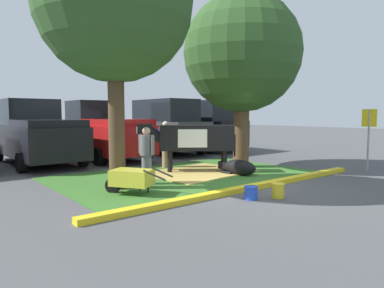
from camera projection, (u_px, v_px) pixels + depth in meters
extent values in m
plane|color=#4C4C4F|center=(249.00, 185.00, 9.10)|extent=(80.00, 80.00, 0.00)
cube|color=#386B28|center=(187.00, 175.00, 10.48)|extent=(7.56, 4.77, 0.02)
cube|color=yellow|center=(251.00, 187.00, 8.52)|extent=(8.76, 0.24, 0.12)
cube|color=tan|center=(198.00, 172.00, 10.90)|extent=(3.44, 2.73, 0.04)
cylinder|color=#4C3823|center=(117.00, 125.00, 8.49)|extent=(0.40, 0.40, 3.17)
sphere|color=#2D5123|center=(114.00, 2.00, 8.24)|extent=(3.77, 3.77, 3.77)
cylinder|color=brown|center=(241.00, 131.00, 12.02)|extent=(0.54, 0.54, 2.52)
sphere|color=#2D5123|center=(242.00, 53.00, 11.80)|extent=(4.01, 4.01, 4.01)
cube|color=black|center=(197.00, 138.00, 11.04)|extent=(2.24, 1.97, 0.80)
cube|color=white|center=(192.00, 138.00, 11.04)|extent=(1.15, 1.12, 0.56)
cylinder|color=black|center=(155.00, 135.00, 11.01)|extent=(0.70, 0.64, 0.58)
cube|color=black|center=(145.00, 129.00, 10.99)|extent=(0.51, 0.48, 0.32)
cube|color=white|center=(139.00, 130.00, 10.99)|extent=(0.22, 0.23, 0.20)
cylinder|color=black|center=(170.00, 162.00, 10.84)|extent=(0.14, 0.14, 0.70)
cylinder|color=black|center=(170.00, 160.00, 11.33)|extent=(0.14, 0.14, 0.70)
cylinder|color=black|center=(225.00, 162.00, 10.88)|extent=(0.14, 0.14, 0.70)
cylinder|color=black|center=(223.00, 160.00, 11.36)|extent=(0.14, 0.14, 0.70)
cylinder|color=black|center=(235.00, 145.00, 11.08)|extent=(0.06, 0.06, 0.70)
ellipsoid|color=black|center=(240.00, 168.00, 10.50)|extent=(0.66, 1.16, 0.48)
cube|color=black|center=(223.00, 165.00, 10.89)|extent=(0.24, 0.31, 0.22)
cube|color=silver|center=(220.00, 165.00, 10.97)|extent=(0.11, 0.08, 0.16)
cylinder|color=black|center=(227.00, 173.00, 10.61)|extent=(0.16, 0.36, 0.10)
cylinder|color=slate|center=(147.00, 170.00, 9.11)|extent=(0.26, 0.26, 0.77)
cylinder|color=slate|center=(146.00, 145.00, 9.06)|extent=(0.34, 0.34, 0.53)
sphere|color=tan|center=(146.00, 131.00, 9.03)|extent=(0.21, 0.21, 0.21)
cylinder|color=slate|center=(140.00, 144.00, 9.19)|extent=(0.09, 0.09, 0.50)
cylinder|color=slate|center=(153.00, 145.00, 8.93)|extent=(0.09, 0.09, 0.50)
cylinder|color=#9E7F5B|center=(166.00, 156.00, 11.90)|extent=(0.26, 0.26, 0.82)
cylinder|color=#23478C|center=(166.00, 136.00, 11.84)|extent=(0.34, 0.34, 0.56)
sphere|color=beige|center=(166.00, 124.00, 11.80)|extent=(0.22, 0.22, 0.22)
cylinder|color=#23478C|center=(171.00, 135.00, 11.95)|extent=(0.09, 0.09, 0.54)
cylinder|color=#23478C|center=(160.00, 135.00, 11.72)|extent=(0.09, 0.09, 0.54)
cube|color=gold|center=(132.00, 177.00, 7.96)|extent=(1.00, 1.08, 0.36)
cylinder|color=black|center=(113.00, 186.00, 8.12)|extent=(0.28, 0.35, 0.36)
cylinder|color=black|center=(140.00, 192.00, 7.69)|extent=(0.04, 0.04, 0.24)
cylinder|color=black|center=(148.00, 188.00, 8.11)|extent=(0.04, 0.04, 0.24)
cylinder|color=black|center=(154.00, 175.00, 7.55)|extent=(0.33, 0.46, 0.23)
cylinder|color=black|center=(162.00, 172.00, 7.97)|extent=(0.33, 0.46, 0.23)
cylinder|color=#99999E|center=(368.00, 141.00, 11.14)|extent=(0.06, 0.06, 1.98)
cube|color=yellow|center=(369.00, 118.00, 11.07)|extent=(0.12, 0.44, 0.56)
cylinder|color=blue|center=(251.00, 193.00, 7.54)|extent=(0.29, 0.29, 0.28)
torus|color=blue|center=(251.00, 187.00, 7.53)|extent=(0.32, 0.32, 0.02)
cylinder|color=yellow|center=(278.00, 191.00, 7.67)|extent=(0.27, 0.27, 0.32)
torus|color=yellow|center=(278.00, 184.00, 7.66)|extent=(0.29, 0.29, 0.02)
cube|color=black|center=(38.00, 141.00, 12.87)|extent=(2.01, 5.40, 1.10)
cube|color=black|center=(30.00, 112.00, 13.51)|extent=(1.84, 1.80, 1.00)
cube|color=black|center=(47.00, 123.00, 11.88)|extent=(1.90, 2.70, 0.24)
cylinder|color=black|center=(51.00, 150.00, 14.91)|extent=(0.22, 0.64, 0.64)
cylinder|color=black|center=(21.00, 163.00, 10.94)|extent=(0.22, 0.64, 0.64)
cylinder|color=black|center=(83.00, 158.00, 12.19)|extent=(0.22, 0.64, 0.64)
cube|color=red|center=(103.00, 138.00, 14.46)|extent=(2.01, 5.40, 1.10)
cube|color=black|center=(93.00, 112.00, 15.11)|extent=(1.84, 1.80, 1.00)
cube|color=red|center=(116.00, 122.00, 13.47)|extent=(1.90, 2.70, 0.24)
cylinder|color=black|center=(65.00, 149.00, 15.24)|extent=(0.22, 0.64, 0.64)
cylinder|color=black|center=(107.00, 146.00, 16.50)|extent=(0.22, 0.64, 0.64)
cylinder|color=black|center=(99.00, 157.00, 12.53)|extent=(0.22, 0.64, 0.64)
cylinder|color=black|center=(146.00, 153.00, 13.78)|extent=(0.22, 0.64, 0.64)
cube|color=#3D3D42|center=(165.00, 134.00, 16.30)|extent=(1.91, 4.60, 1.20)
cube|color=black|center=(165.00, 110.00, 16.20)|extent=(1.68, 3.20, 1.00)
cylinder|color=black|center=(132.00, 146.00, 16.91)|extent=(0.22, 0.64, 0.64)
cylinder|color=black|center=(164.00, 144.00, 18.10)|extent=(0.22, 0.64, 0.64)
cylinder|color=black|center=(167.00, 151.00, 14.59)|extent=(0.22, 0.64, 0.64)
cylinder|color=black|center=(201.00, 148.00, 15.79)|extent=(0.22, 0.64, 0.64)
cube|color=black|center=(203.00, 132.00, 17.85)|extent=(1.91, 4.60, 1.20)
cube|color=black|center=(203.00, 111.00, 17.75)|extent=(1.68, 3.20, 1.00)
cylinder|color=black|center=(171.00, 143.00, 18.46)|extent=(0.22, 0.64, 0.64)
cylinder|color=black|center=(199.00, 141.00, 19.65)|extent=(0.22, 0.64, 0.64)
cylinder|color=black|center=(209.00, 147.00, 16.14)|extent=(0.22, 0.64, 0.64)
cylinder|color=black|center=(237.00, 145.00, 17.34)|extent=(0.22, 0.64, 0.64)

